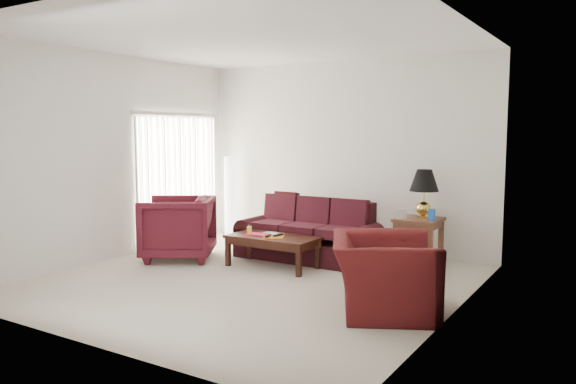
{
  "coord_description": "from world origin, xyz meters",
  "views": [
    {
      "loc": [
        4.01,
        -5.63,
        1.86
      ],
      "look_at": [
        0.0,
        0.85,
        1.05
      ],
      "focal_mm": 35.0,
      "sensor_mm": 36.0,
      "label": 1
    }
  ],
  "objects_px": {
    "end_table": "(418,241)",
    "armchair_right": "(383,274)",
    "floor_lamp": "(230,197)",
    "armchair_left": "(178,228)",
    "coffee_table": "(273,252)",
    "sofa": "(308,231)"
  },
  "relations": [
    {
      "from": "armchair_left",
      "to": "armchair_right",
      "type": "distance_m",
      "value": 3.57
    },
    {
      "from": "sofa",
      "to": "floor_lamp",
      "type": "distance_m",
      "value": 2.18
    },
    {
      "from": "sofa",
      "to": "end_table",
      "type": "distance_m",
      "value": 1.59
    },
    {
      "from": "armchair_left",
      "to": "coffee_table",
      "type": "relative_size",
      "value": 0.81
    },
    {
      "from": "armchair_left",
      "to": "end_table",
      "type": "bearing_deg",
      "value": 84.86
    },
    {
      "from": "floor_lamp",
      "to": "sofa",
      "type": "bearing_deg",
      "value": -20.96
    },
    {
      "from": "sofa",
      "to": "floor_lamp",
      "type": "bearing_deg",
      "value": 157.25
    },
    {
      "from": "end_table",
      "to": "armchair_left",
      "type": "distance_m",
      "value": 3.49
    },
    {
      "from": "end_table",
      "to": "armchair_left",
      "type": "relative_size",
      "value": 0.65
    },
    {
      "from": "end_table",
      "to": "armchair_right",
      "type": "xyz_separation_m",
      "value": [
        0.38,
        -2.25,
        0.06
      ]
    },
    {
      "from": "end_table",
      "to": "armchair_right",
      "type": "relative_size",
      "value": 0.55
    },
    {
      "from": "floor_lamp",
      "to": "coffee_table",
      "type": "relative_size",
      "value": 1.16
    },
    {
      "from": "floor_lamp",
      "to": "armchair_right",
      "type": "height_order",
      "value": "floor_lamp"
    },
    {
      "from": "coffee_table",
      "to": "sofa",
      "type": "bearing_deg",
      "value": 66.15
    },
    {
      "from": "floor_lamp",
      "to": "armchair_left",
      "type": "relative_size",
      "value": 1.43
    },
    {
      "from": "coffee_table",
      "to": "armchair_left",
      "type": "bearing_deg",
      "value": -177.57
    },
    {
      "from": "end_table",
      "to": "coffee_table",
      "type": "bearing_deg",
      "value": -142.62
    },
    {
      "from": "armchair_left",
      "to": "armchair_right",
      "type": "relative_size",
      "value": 0.85
    },
    {
      "from": "armchair_right",
      "to": "end_table",
      "type": "bearing_deg",
      "value": -17.15
    },
    {
      "from": "sofa",
      "to": "armchair_left",
      "type": "bearing_deg",
      "value": -151.48
    },
    {
      "from": "sofa",
      "to": "end_table",
      "type": "xyz_separation_m",
      "value": [
        1.47,
        0.59,
        -0.1
      ]
    },
    {
      "from": "end_table",
      "to": "floor_lamp",
      "type": "relative_size",
      "value": 0.45
    }
  ]
}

